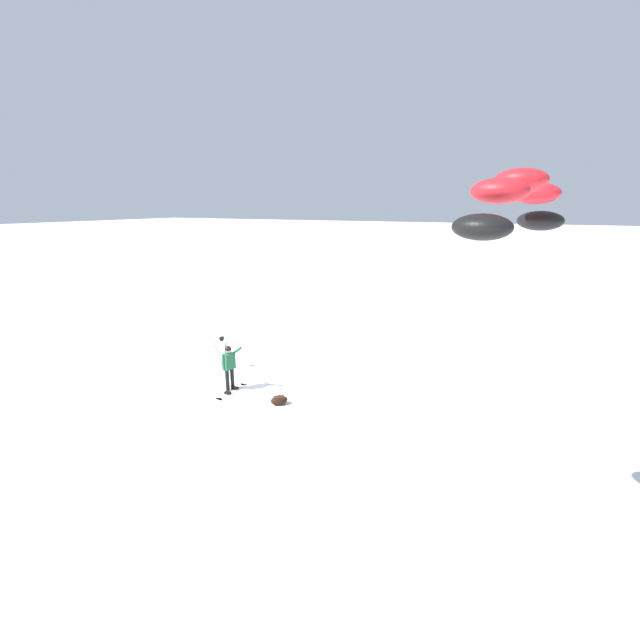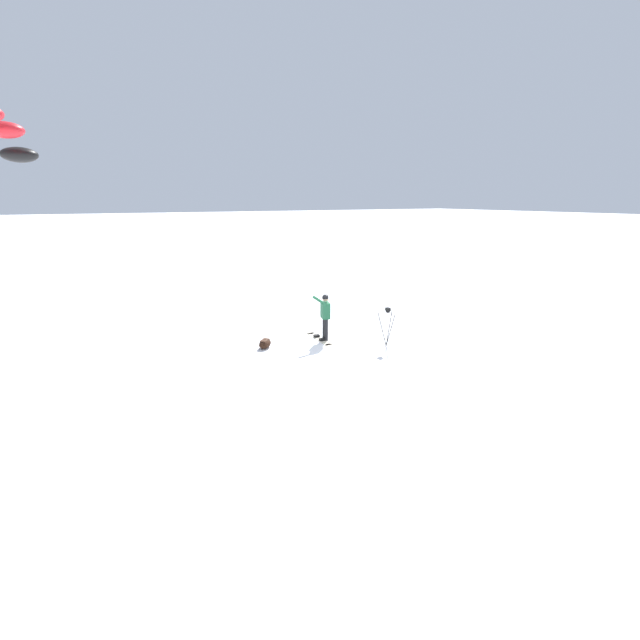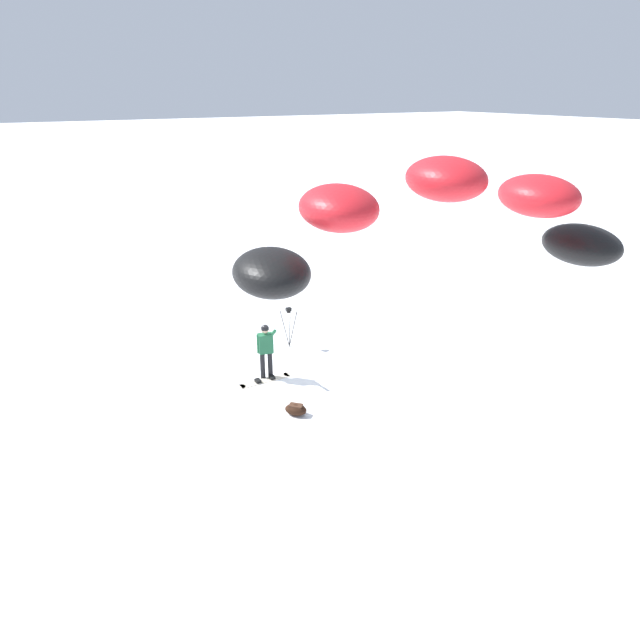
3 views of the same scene
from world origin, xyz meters
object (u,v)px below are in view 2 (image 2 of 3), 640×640
at_px(gear_bag_large, 265,343).
at_px(snowboarder, 325,313).
at_px(camera_tripod, 388,319).
at_px(snowboard, 319,339).

bearing_deg(gear_bag_large, snowboarder, 173.97).
bearing_deg(gear_bag_large, camera_tripod, 154.41).
bearing_deg(gear_bag_large, snowboard, 177.32).
bearing_deg(snowboarder, camera_tripod, 134.79).
bearing_deg(snowboarder, snowboard, -41.76).
height_order(snowboarder, gear_bag_large, snowboarder).
distance_m(snowboarder, gear_bag_large, 2.35).
bearing_deg(camera_tripod, snowboarder, -45.21).
distance_m(snowboarder, camera_tripod, 2.18).
bearing_deg(snowboarder, gear_bag_large, -6.03).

